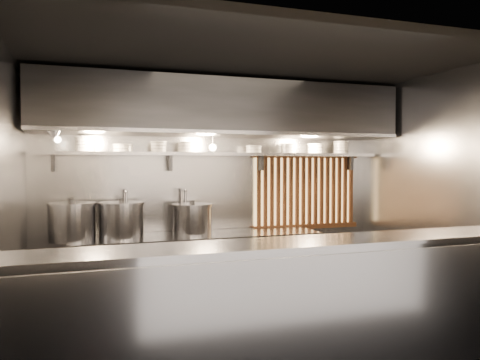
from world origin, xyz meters
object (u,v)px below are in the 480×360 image
pendant_bulb (213,147)px  stock_pot_right (192,219)px  stock_pot_left (72,221)px  stock_pot_mid (121,220)px  heat_lamp (55,134)px

pendant_bulb → stock_pot_right: (-0.27, -0.06, -0.87)m
stock_pot_left → stock_pot_right: bearing=0.5°
pendant_bulb → stock_pot_right: size_ratio=0.30×
stock_pot_mid → heat_lamp: bearing=-156.8°
stock_pot_mid → stock_pot_right: size_ratio=1.11×
pendant_bulb → stock_pot_left: pendant_bulb is taller
stock_pot_left → stock_pot_mid: bearing=1.5°
pendant_bulb → stock_pot_mid: pendant_bulb is taller
stock_pot_left → pendant_bulb: bearing=2.4°
heat_lamp → stock_pot_right: heat_lamp is taller
heat_lamp → stock_pot_right: size_ratio=0.57×
stock_pot_mid → stock_pot_right: stock_pot_mid is taller
heat_lamp → stock_pot_left: heat_lamp is taller
stock_pot_right → pendant_bulb: bearing=11.7°
heat_lamp → pendant_bulb: heat_lamp is taller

